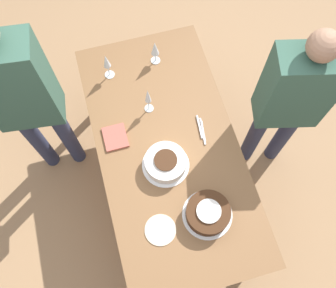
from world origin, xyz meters
TOP-DOWN VIEW (x-y plane):
  - ground_plane at (0.00, 0.00)m, footprint 12.00×12.00m
  - dining_table at (0.00, 0.00)m, footprint 1.79×0.90m
  - cake_center_white at (-0.12, 0.05)m, footprint 0.30×0.30m
  - cake_front_chocolate at (-0.49, -0.11)m, footprint 0.30×0.30m
  - wine_glass_near at (0.64, 0.25)m, footprint 0.07×0.07m
  - wine_glass_far at (0.30, 0.05)m, footprint 0.06×0.06m
  - wine_glass_extra at (0.66, -0.09)m, footprint 0.07×0.07m
  - dessert_plate_left at (-0.50, 0.19)m, footprint 0.19×0.19m
  - fork_pile at (0.06, -0.24)m, footprint 0.22×0.05m
  - napkin_stack at (0.15, 0.31)m, footprint 0.17×0.15m
  - person_cutting at (0.02, -0.80)m, footprint 0.31×0.44m
  - person_watching at (0.42, 0.77)m, footprint 0.27×0.42m

SIDE VIEW (x-z plane):
  - ground_plane at x=0.00m, z-range 0.00..0.00m
  - dining_table at x=0.00m, z-range 0.27..1.00m
  - dessert_plate_left at x=-0.50m, z-range 0.73..0.74m
  - fork_pile at x=0.06m, z-range 0.73..0.74m
  - napkin_stack at x=0.15m, z-range 0.73..0.75m
  - cake_center_white at x=-0.12m, z-range 0.72..0.82m
  - cake_front_chocolate at x=-0.49m, z-range 0.72..0.83m
  - wine_glass_extra at x=0.66m, z-range 0.76..0.96m
  - wine_glass_near at x=0.64m, z-range 0.77..0.99m
  - wine_glass_far at x=0.30m, z-range 0.77..1.00m
  - person_cutting at x=0.02m, z-range 0.15..1.69m
  - person_watching at x=0.42m, z-range 0.18..1.86m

